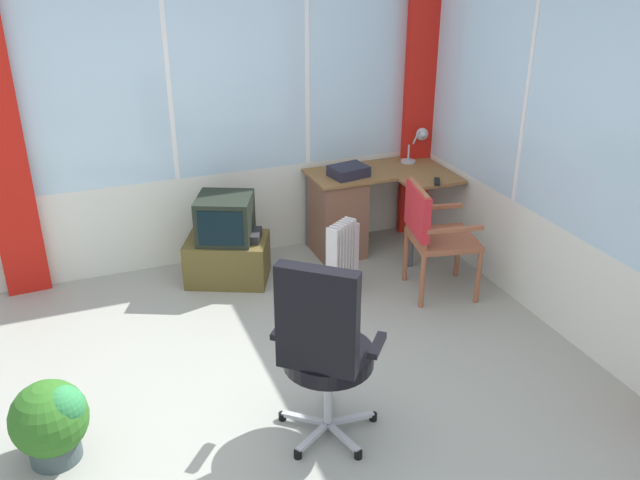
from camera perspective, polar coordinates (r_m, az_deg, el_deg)
name	(u,v)px	position (r m, az deg, el deg)	size (l,w,h in m)	color
ground	(253,412)	(4.24, -5.66, -14.16)	(5.52, 5.16, 0.06)	gray
north_window_panel	(172,119)	(5.54, -12.37, 9.93)	(4.52, 0.07, 2.51)	silver
east_window_panel	(592,165)	(4.66, 21.89, 5.83)	(0.07, 4.16, 2.51)	silver
curtain_north_left	(1,144)	(5.44, -25.24, 7.30)	(0.32, 0.07, 2.41)	red
curtain_corner	(421,104)	(6.14, 8.52, 11.20)	(0.32, 0.07, 2.41)	red
desk	(343,211)	(5.88, 1.97, 2.46)	(1.18, 0.78, 0.72)	brown
desk_lamp	(420,141)	(6.05, 8.38, 8.24)	(0.23, 0.20, 0.32)	#B2B7BC
tv_remote	(437,182)	(5.65, 9.80, 4.86)	(0.04, 0.15, 0.02)	black
paper_tray	(349,171)	(5.71, 2.42, 5.80)	(0.30, 0.23, 0.09)	#21212F
wooden_armchair	(429,226)	(5.20, 9.14, 1.16)	(0.57, 0.57, 0.89)	#995639
office_chair	(323,344)	(3.60, 0.29, -8.71)	(0.61, 0.60, 1.14)	#B7B7BF
tv_on_stand	(227,244)	(5.48, -7.81, -0.33)	(0.76, 0.66, 0.72)	brown
space_heater	(343,257)	(5.25, 1.95, -1.46)	(0.36, 0.32, 0.60)	silver
potted_plant	(52,420)	(3.98, -21.62, -13.86)	(0.41, 0.41, 0.48)	#3E4D4E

